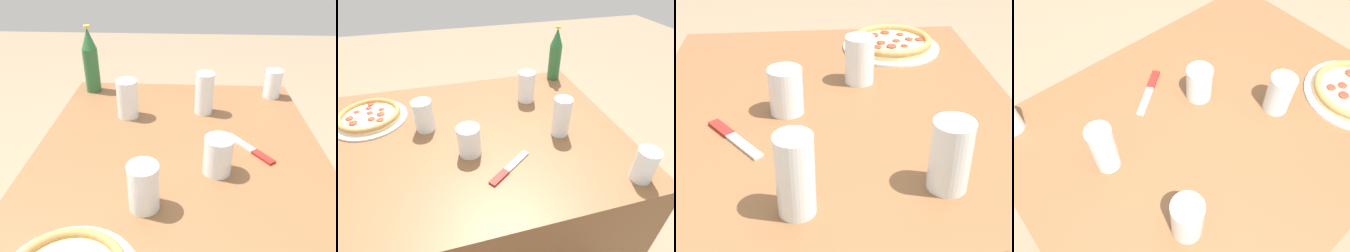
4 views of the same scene
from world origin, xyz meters
TOP-DOWN VIEW (x-y plane):
  - ground_plane at (0.00, 0.00)m, footprint 8.00×8.00m
  - table at (0.00, 0.00)m, footprint 1.16×0.90m
  - pizza_margherita at (-0.40, 0.21)m, footprint 0.30×0.30m
  - glass_orange_juice at (-0.17, 0.08)m, footprint 0.08×0.08m
  - glass_cola at (0.33, -0.09)m, footprint 0.07×0.07m
  - glass_red_wine at (0.28, 0.19)m, footprint 0.08×0.08m
  - glass_water at (0.48, -0.37)m, footprint 0.07×0.07m
  - glass_mango_juice at (-0.02, -0.11)m, footprint 0.08×0.08m
  - beer_bottle at (0.50, 0.37)m, footprint 0.06×0.06m
  - knife at (0.08, -0.22)m, footprint 0.17×0.13m

SIDE VIEW (x-z plane):
  - ground_plane at x=0.00m, z-range 0.00..0.00m
  - table at x=0.00m, z-range 0.00..0.71m
  - knife at x=0.08m, z-range 0.70..0.71m
  - pizza_margherita at x=-0.40m, z-range 0.70..0.74m
  - glass_water at x=0.48m, z-range 0.70..0.81m
  - glass_mango_juice at x=-0.02m, z-range 0.70..0.81m
  - glass_orange_juice at x=-0.17m, z-range 0.70..0.83m
  - glass_red_wine at x=0.28m, z-range 0.70..0.84m
  - glass_cola at x=0.33m, z-range 0.70..0.86m
  - beer_bottle at x=0.50m, z-range 0.70..0.97m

